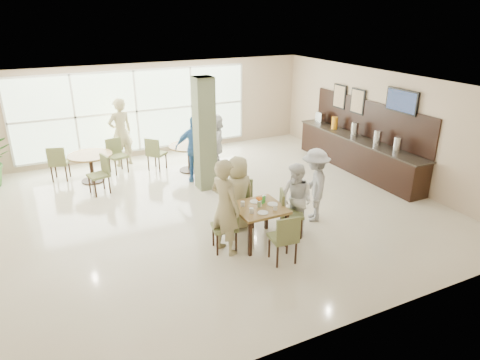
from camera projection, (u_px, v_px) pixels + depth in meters
name	position (u px, v px, depth m)	size (l,w,h in m)	color
ground	(209.00, 208.00, 9.84)	(10.00, 10.00, 0.00)	beige
room_shell	(207.00, 137.00, 9.20)	(10.00, 10.00, 10.00)	white
window_bank	(137.00, 111.00, 12.83)	(7.00, 0.04, 7.00)	silver
column	(205.00, 135.00, 10.48)	(0.45, 0.45, 2.80)	#5D6C4B
main_table	(259.00, 211.00, 8.20)	(0.93, 0.93, 0.75)	brown
round_table_left	(91.00, 160.00, 11.17)	(1.14, 1.14, 0.75)	brown
round_table_right	(189.00, 151.00, 11.92)	(1.12, 1.12, 0.75)	brown
chairs_main_table	(260.00, 220.00, 8.26)	(2.00, 2.08, 0.95)	olive
chairs_table_left	(92.00, 164.00, 11.20)	(2.06, 1.96, 0.95)	olive
chairs_table_right	(190.00, 154.00, 11.97)	(2.21, 1.87, 0.95)	olive
tabletop_clutter	(260.00, 204.00, 8.15)	(0.69, 0.70, 0.21)	white
buffet_counter	(358.00, 151.00, 11.96)	(0.64, 4.70, 1.95)	black
wall_tv	(402.00, 101.00, 10.54)	(0.06, 1.00, 0.58)	black
framed_art_a	(358.00, 101.00, 11.99)	(0.05, 0.55, 0.70)	black
framed_art_b	(340.00, 96.00, 12.65)	(0.05, 0.55, 0.70)	black
teen_left	(225.00, 207.00, 7.78)	(0.67, 0.44, 1.84)	tan
teen_far	(238.00, 193.00, 8.72)	(0.76, 0.41, 1.55)	tan
teen_right	(296.00, 200.00, 8.47)	(0.73, 0.57, 1.49)	white
teen_standing	(315.00, 185.00, 9.04)	(1.03, 0.59, 1.59)	#A1A1A3
adult_a	(195.00, 149.00, 11.15)	(1.02, 0.58, 1.75)	#3C75B5
adult_b	(216.00, 141.00, 12.16)	(1.43, 0.62, 1.54)	white
adult_standing	(121.00, 132.00, 12.20)	(0.72, 0.47, 1.97)	tan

